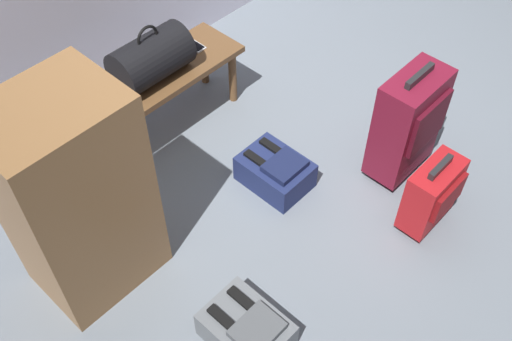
# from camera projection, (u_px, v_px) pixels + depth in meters

# --- Properties ---
(ground_plane) EXTENTS (6.60, 6.60, 0.00)m
(ground_plane) POSITION_uv_depth(u_px,v_px,m) (340.00, 168.00, 3.41)
(ground_plane) COLOR slate
(bench) EXTENTS (1.00, 0.36, 0.41)m
(bench) POSITION_uv_depth(u_px,v_px,m) (162.00, 81.00, 3.39)
(bench) COLOR brown
(bench) RESTS_ON ground
(duffel_bag_black) EXTENTS (0.44, 0.26, 0.34)m
(duffel_bag_black) POSITION_uv_depth(u_px,v_px,m) (151.00, 58.00, 3.22)
(duffel_bag_black) COLOR black
(duffel_bag_black) RESTS_ON bench
(cell_phone) EXTENTS (0.07, 0.14, 0.01)m
(cell_phone) POSITION_uv_depth(u_px,v_px,m) (194.00, 45.00, 3.50)
(cell_phone) COLOR silver
(cell_phone) RESTS_ON bench
(suitcase_upright_burgundy) EXTENTS (0.39, 0.24, 0.70)m
(suitcase_upright_burgundy) POSITION_uv_depth(u_px,v_px,m) (408.00, 123.00, 3.14)
(suitcase_upright_burgundy) COLOR maroon
(suitcase_upright_burgundy) RESTS_ON ground
(suitcase_small_red) EXTENTS (0.32, 0.18, 0.46)m
(suitcase_small_red) POSITION_uv_depth(u_px,v_px,m) (432.00, 194.00, 2.98)
(suitcase_small_red) COLOR red
(suitcase_small_red) RESTS_ON ground
(backpack_navy) EXTENTS (0.28, 0.38, 0.21)m
(backpack_navy) POSITION_uv_depth(u_px,v_px,m) (275.00, 171.00, 3.27)
(backpack_navy) COLOR navy
(backpack_navy) RESTS_ON ground
(backpack_grey) EXTENTS (0.28, 0.38, 0.21)m
(backpack_grey) POSITION_uv_depth(u_px,v_px,m) (247.00, 330.00, 2.65)
(backpack_grey) COLOR slate
(backpack_grey) RESTS_ON ground
(side_cabinet) EXTENTS (0.56, 0.44, 1.10)m
(side_cabinet) POSITION_uv_depth(u_px,v_px,m) (77.00, 199.00, 2.56)
(side_cabinet) COLOR olive
(side_cabinet) RESTS_ON ground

